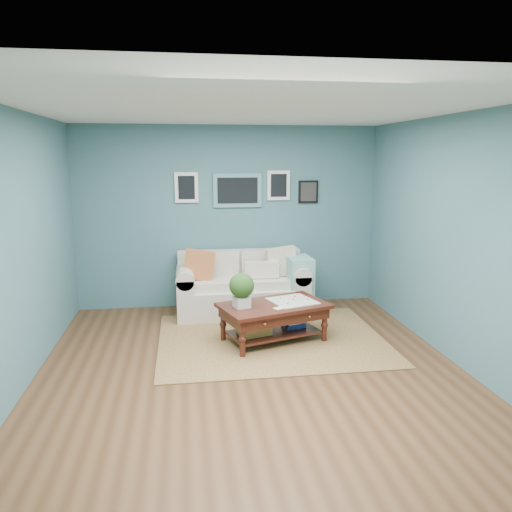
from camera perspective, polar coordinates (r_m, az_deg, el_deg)
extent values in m
plane|color=brown|center=(5.46, -0.53, -12.93)|extent=(5.00, 5.00, 0.00)
plane|color=white|center=(5.00, -0.59, 16.57)|extent=(5.00, 5.00, 0.00)
cube|color=#437177|center=(7.52, -3.15, 4.45)|extent=(4.50, 0.02, 2.70)
cube|color=#437177|center=(2.68, 6.79, -8.11)|extent=(4.50, 0.02, 2.70)
cube|color=#437177|center=(5.26, -25.66, 0.43)|extent=(0.02, 5.00, 2.70)
cube|color=#437177|center=(5.80, 22.03, 1.64)|extent=(0.02, 5.00, 2.70)
cube|color=#5A8C98|center=(7.47, -2.13, 7.50)|extent=(0.72, 0.03, 0.50)
cube|color=black|center=(7.45, -2.11, 7.49)|extent=(0.60, 0.01, 0.38)
cube|color=white|center=(7.42, -7.95, 7.76)|extent=(0.34, 0.03, 0.44)
cube|color=white|center=(7.56, 2.59, 8.07)|extent=(0.34, 0.03, 0.44)
cube|color=black|center=(7.67, 5.99, 7.31)|extent=(0.30, 0.03, 0.34)
cube|color=brown|center=(6.31, 1.75, -9.45)|extent=(2.77, 2.21, 0.01)
cube|color=beige|center=(7.26, -1.62, -5.01)|extent=(1.39, 0.86, 0.41)
cube|color=beige|center=(7.47, -1.94, -1.07)|extent=(1.82, 0.21, 0.47)
cube|color=beige|center=(7.19, -8.07, -4.48)|extent=(0.23, 0.86, 0.61)
cube|color=beige|center=(7.37, 4.66, -4.01)|extent=(0.23, 0.86, 0.61)
cylinder|color=beige|center=(7.11, -8.14, -2.13)|extent=(0.25, 0.86, 0.25)
cylinder|color=beige|center=(7.30, 4.69, -1.72)|extent=(0.25, 0.86, 0.25)
cube|color=beige|center=(7.10, -4.55, -3.17)|extent=(0.70, 0.55, 0.13)
cube|color=beige|center=(7.19, 1.36, -2.96)|extent=(0.70, 0.55, 0.13)
cube|color=beige|center=(7.31, -4.73, -0.83)|extent=(0.70, 0.12, 0.35)
cube|color=beige|center=(7.40, 1.02, -0.65)|extent=(0.70, 0.12, 0.35)
cube|color=#CF4427|center=(7.04, -6.50, -1.01)|extent=(0.47, 0.17, 0.46)
cube|color=#F1E0C9|center=(7.24, 2.94, -0.61)|extent=(0.46, 0.18, 0.45)
cube|color=beige|center=(7.09, 0.64, -1.58)|extent=(0.49, 0.12, 0.23)
cube|color=#80C1B8|center=(7.22, 4.88, -3.13)|extent=(0.33, 0.54, 0.78)
cube|color=black|center=(6.11, 2.04, -5.69)|extent=(1.44, 1.10, 0.04)
cube|color=black|center=(6.13, 2.04, -6.45)|extent=(1.34, 0.99, 0.13)
cube|color=black|center=(6.22, 2.02, -8.67)|extent=(1.20, 0.86, 0.03)
sphere|color=gold|center=(5.71, 1.02, -7.79)|extent=(0.03, 0.03, 0.03)
sphere|color=gold|center=(6.00, 6.13, -6.93)|extent=(0.03, 0.03, 0.03)
cylinder|color=black|center=(5.71, -1.55, -9.46)|extent=(0.06, 0.06, 0.44)
cylinder|color=black|center=(6.22, 7.83, -7.78)|extent=(0.06, 0.06, 0.44)
cylinder|color=black|center=(6.20, -3.79, -7.76)|extent=(0.06, 0.06, 0.44)
cylinder|color=black|center=(6.68, 5.06, -6.38)|extent=(0.06, 0.06, 0.44)
cube|color=silver|center=(5.96, -1.64, -5.27)|extent=(0.21, 0.21, 0.13)
sphere|color=#1D4B16|center=(5.90, -1.65, -3.39)|extent=(0.30, 0.30, 0.30)
cube|color=silver|center=(6.23, 4.21, -5.14)|extent=(0.64, 0.64, 0.01)
cube|color=olive|center=(6.06, -0.21, -7.99)|extent=(0.42, 0.35, 0.21)
cube|color=navy|center=(6.35, 4.32, -7.57)|extent=(0.30, 0.26, 0.12)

